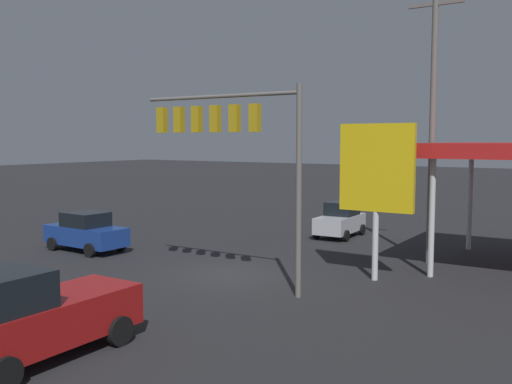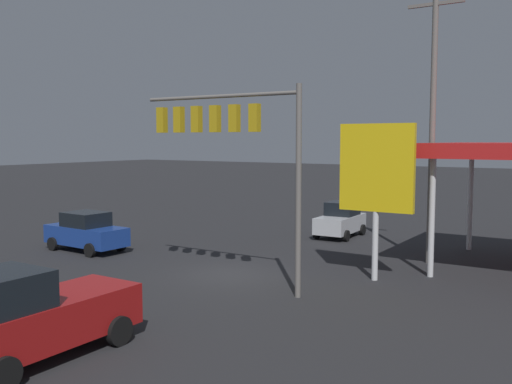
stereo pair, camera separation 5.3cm
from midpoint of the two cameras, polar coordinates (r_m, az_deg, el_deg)
name	(u,v)px [view 1 (the left image)]	position (r m, az deg, el deg)	size (l,w,h in m)	color
ground_plane	(230,274)	(23.60, -2.72, -8.19)	(200.00, 200.00, 0.00)	#262628
traffic_signal_assembly	(229,133)	(21.14, -2.82, 5.92)	(6.87, 0.43, 7.38)	slate
utility_pole	(432,122)	(26.16, 17.17, 6.66)	(2.40, 0.26, 11.88)	slate
price_sign	(377,172)	(22.46, 11.91, 1.97)	(2.97, 0.27, 6.10)	silver
hatchback_crossing	(340,220)	(32.68, 8.39, -2.80)	(2.07, 3.86, 1.97)	silver
pickup_parked	(35,317)	(15.45, -21.34, -11.54)	(2.28, 5.21, 2.40)	maroon
sedan_far	(86,232)	(29.46, -16.70, -3.83)	(4.47, 2.21, 1.93)	navy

